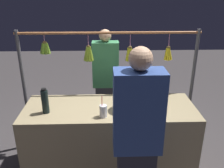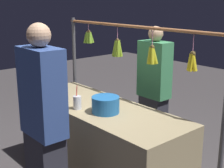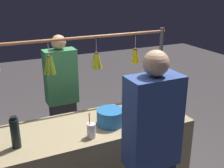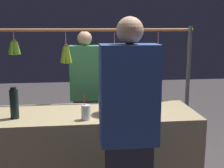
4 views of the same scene
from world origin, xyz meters
TOP-DOWN VIEW (x-y plane):
  - market_counter at (0.00, 0.00)m, footprint 1.97×0.71m
  - display_rack at (0.03, -0.46)m, footprint 2.27×0.13m
  - water_bottle at (0.70, 0.11)m, footprint 0.08×0.08m
  - blue_bucket at (-0.18, 0.07)m, footprint 0.26×0.26m
  - drink_cup at (0.07, 0.22)m, footprint 0.08×0.08m
  - vendor_person at (0.04, -0.85)m, footprint 0.37×0.20m
  - customer_person at (-0.21, 0.75)m, footprint 0.40×0.22m

SIDE VIEW (x-z plane):
  - market_counter at x=0.00m, z-range 0.00..0.83m
  - vendor_person at x=0.04m, z-range -0.01..1.57m
  - customer_person at x=-0.21m, z-range -0.01..1.69m
  - drink_cup at x=0.07m, z-range 0.78..1.01m
  - blue_bucket at x=-0.18m, z-range 0.83..0.98m
  - water_bottle at x=0.70m, z-range 0.82..1.11m
  - display_rack at x=0.03m, z-range 0.34..1.97m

